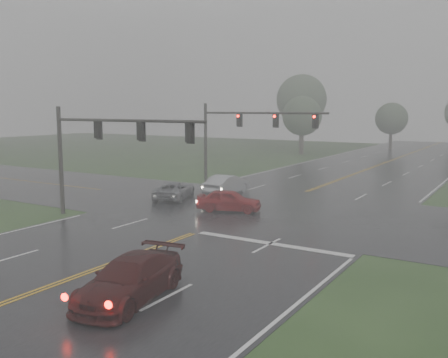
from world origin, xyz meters
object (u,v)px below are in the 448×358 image
Objects in this scene: car_grey at (175,199)px; sedan_maroon at (131,300)px; sedan_red at (229,211)px; signal_gantry_near at (99,141)px; sedan_silver at (227,194)px; signal_gantry_far at (240,128)px.

sedan_maroon is at bearing 103.81° from car_grey.
sedan_red is 9.53m from signal_gantry_near.
car_grey is at bearing 60.19° from sedan_silver.
signal_gantry_far is at bearing 7.44° from sedan_red.
sedan_red is 0.36× the size of signal_gantry_far.
sedan_silver is 0.41× the size of signal_gantry_near.
sedan_maroon is 1.11× the size of sedan_silver.
signal_gantry_near is 16.67m from signal_gantry_far.
sedan_red is 12.70m from signal_gantry_far.
signal_gantry_near is (0.40, -7.92, 4.79)m from car_grey.
signal_gantry_far reaches higher than sedan_red.
signal_gantry_near is (-1.84, -11.80, 4.79)m from sedan_silver.
car_grey is 0.41× the size of signal_gantry_near.
sedan_red is at bearing -63.54° from signal_gantry_far.
signal_gantry_far reaches higher than sedan_silver.
sedan_maroon is at bearing 112.57° from sedan_silver.
sedan_silver reaches higher than sedan_maroon.
signal_gantry_far reaches higher than sedan_maroon.
signal_gantry_far is (0.19, 16.67, 0.24)m from signal_gantry_near.
sedan_red is at bearing 144.91° from car_grey.
signal_gantry_near is at bearing -90.66° from signal_gantry_far.
sedan_maroon is at bearing -68.31° from signal_gantry_far.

